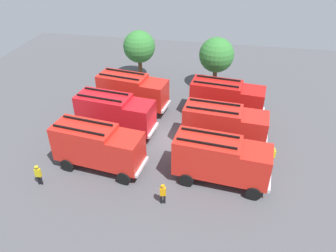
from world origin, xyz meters
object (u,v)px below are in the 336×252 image
Objects in this scene: firefighter_0 at (38,174)px; tree_0 at (139,47)px; firefighter_2 at (232,155)px; traffic_cone_1 at (211,156)px; firefighter_3 at (163,193)px; fire_truck_2 at (115,112)px; traffic_cone_0 at (157,95)px; firefighter_4 at (241,97)px; fire_truck_0 at (98,145)px; fire_truck_4 at (132,91)px; fire_truck_1 at (221,159)px; fire_truck_3 at (224,125)px; tree_1 at (216,55)px; firefighter_1 at (272,156)px; fire_truck_5 at (226,98)px.

firefighter_0 is 20.52m from tree_0.
firefighter_2 is 2.28× the size of traffic_cone_1.
firefighter_3 reaches higher than firefighter_2.
fire_truck_2 reaches higher than traffic_cone_0.
traffic_cone_1 is (-2.31, -9.91, -0.60)m from firefighter_4.
fire_truck_0 reaches higher than traffic_cone_1.
fire_truck_0 is at bearing -81.58° from fire_truck_4.
fire_truck_4 is at bearing 141.20° from traffic_cone_1.
fire_truck_1 is 13.37m from fire_truck_4.
firefighter_3 is (5.72, -12.51, -1.22)m from fire_truck_4.
tree_0 reaches higher than fire_truck_2.
tree_1 is at bearing 102.69° from fire_truck_3.
tree_0 reaches higher than traffic_cone_1.
firefighter_4 is (0.67, 10.07, 0.05)m from firefighter_2.
fire_truck_3 is 1.25× the size of tree_0.
firefighter_1 is 3.22m from firefighter_2.
tree_0 is at bearing 101.60° from fire_truck_0.
fire_truck_5 is (-0.01, 4.91, 0.00)m from fire_truck_3.
fire_truck_0 is 18.09m from tree_1.
fire_truck_1 is 1.00× the size of fire_truck_3.
fire_truck_2 is 4.45× the size of firefighter_3.
firefighter_0 is (-13.30, -7.63, -1.19)m from fire_truck_3.
fire_truck_4 is 10.50× the size of traffic_cone_1.
firefighter_0 is 18.21m from firefighter_1.
firefighter_1 reaches higher than traffic_cone_1.
fire_truck_3 is 10.61m from fire_truck_4.
fire_truck_3 is at bearing -45.36° from traffic_cone_0.
tree_0 is (-1.29, 7.79, 1.81)m from fire_truck_4.
tree_0 is at bearing 170.10° from firefighter_0.
fire_truck_0 and fire_truck_5 have the same top height.
firefighter_4 is at bearing 88.72° from fire_truck_1.
traffic_cone_0 is at bearing 156.60° from firefighter_0.
fire_truck_0 is 4.59× the size of firefighter_2.
tree_0 reaches higher than firefighter_1.
firefighter_2 is at bearing -52.12° from tree_0.
fire_truck_0 is at bearing -148.16° from fire_truck_3.
fire_truck_2 is 9.53m from traffic_cone_1.
tree_1 is (9.24, -1.25, 0.09)m from tree_0.
fire_truck_0 is 1.00× the size of fire_truck_2.
firefighter_0 is at bearing -145.28° from fire_truck_3.
fire_truck_5 is at bearing 130.57° from firefighter_0.
fire_truck_3 reaches higher than firefighter_4.
fire_truck_2 is 1.26× the size of tree_0.
firefighter_4 is at bearing 70.53° from firefighter_2.
firefighter_3 is at bearing -45.82° from fire_truck_2.
fire_truck_5 is at bearing 149.96° from firefighter_3.
fire_truck_4 is 11.30m from traffic_cone_1.
fire_truck_5 is 8.13m from firefighter_1.
fire_truck_3 is 9.96× the size of traffic_cone_0.
tree_0 reaches higher than firefighter_3.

